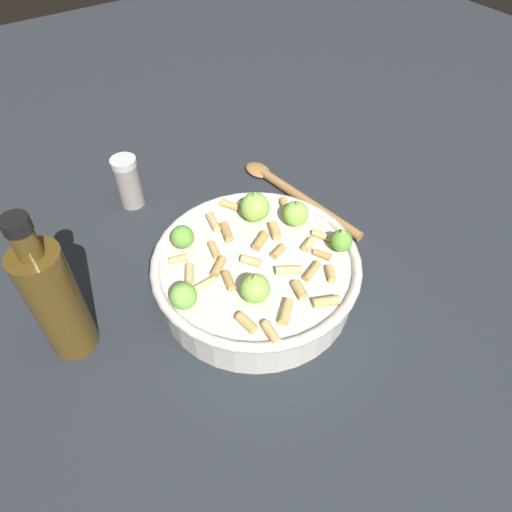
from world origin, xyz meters
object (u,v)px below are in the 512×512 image
object	(u,v)px
pepper_shaker	(128,182)
olive_oil_bottle	(55,299)
wooden_spoon	(293,193)
cooking_pan	(256,271)

from	to	relation	value
pepper_shaker	olive_oil_bottle	world-z (taller)	olive_oil_bottle
pepper_shaker	wooden_spoon	size ratio (longest dim) A/B	0.34
cooking_pan	olive_oil_bottle	xyz separation A→B (m)	(0.24, -0.06, 0.05)
pepper_shaker	olive_oil_bottle	distance (m)	0.28
cooking_pan	wooden_spoon	bearing A→B (deg)	-141.22
pepper_shaker	wooden_spoon	world-z (taller)	pepper_shaker
olive_oil_bottle	pepper_shaker	bearing A→B (deg)	-128.97
pepper_shaker	cooking_pan	bearing A→B (deg)	104.02
olive_oil_bottle	wooden_spoon	bearing A→B (deg)	-169.36
olive_oil_bottle	cooking_pan	bearing A→B (deg)	166.45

